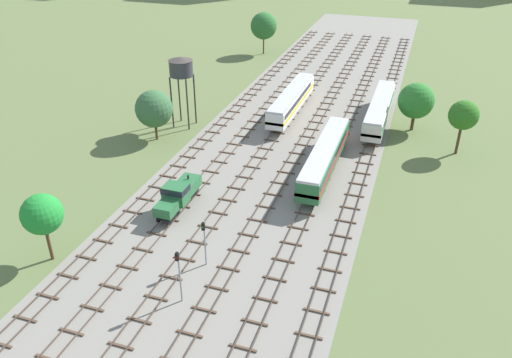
{
  "coord_description": "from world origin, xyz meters",
  "views": [
    {
      "loc": [
        17.56,
        -16.96,
        32.39
      ],
      "look_at": [
        0.0,
        35.12,
        1.5
      ],
      "focal_mm": 35.64,
      "sensor_mm": 36.0,
      "label": 1
    }
  ],
  "objects_px": {
    "signal_post_nearest": "(179,270)",
    "diesel_railcar_right_midfar": "(379,109)",
    "shunter_loco_left_nearest": "(178,194)",
    "water_tower": "(181,68)",
    "diesel_railcar_centre_left_mid": "(292,99)",
    "signal_post_near": "(204,238)",
    "diesel_railcar_centre_right_near": "(325,156)"
  },
  "relations": [
    {
      "from": "diesel_railcar_centre_left_mid",
      "to": "diesel_railcar_right_midfar",
      "type": "height_order",
      "value": "same"
    },
    {
      "from": "water_tower",
      "to": "signal_post_near",
      "type": "relative_size",
      "value": 2.12
    },
    {
      "from": "signal_post_nearest",
      "to": "signal_post_near",
      "type": "bearing_deg",
      "value": 90.0
    },
    {
      "from": "diesel_railcar_centre_right_near",
      "to": "water_tower",
      "type": "relative_size",
      "value": 1.86
    },
    {
      "from": "diesel_railcar_right_midfar",
      "to": "signal_post_near",
      "type": "xyz_separation_m",
      "value": [
        -11.96,
        -41.69,
        0.72
      ]
    },
    {
      "from": "diesel_railcar_centre_left_mid",
      "to": "signal_post_near",
      "type": "distance_m",
      "value": 41.39
    },
    {
      "from": "water_tower",
      "to": "signal_post_nearest",
      "type": "bearing_deg",
      "value": -64.84
    },
    {
      "from": "diesel_railcar_right_midfar",
      "to": "signal_post_near",
      "type": "bearing_deg",
      "value": -106.01
    },
    {
      "from": "diesel_railcar_centre_left_mid",
      "to": "signal_post_nearest",
      "type": "bearing_deg",
      "value": -87.07
    },
    {
      "from": "water_tower",
      "to": "diesel_railcar_centre_left_mid",
      "type": "bearing_deg",
      "value": 33.55
    },
    {
      "from": "diesel_railcar_centre_left_mid",
      "to": "signal_post_nearest",
      "type": "relative_size",
      "value": 3.62
    },
    {
      "from": "diesel_railcar_centre_left_mid",
      "to": "signal_post_nearest",
      "type": "distance_m",
      "value": 46.88
    },
    {
      "from": "water_tower",
      "to": "diesel_railcar_right_midfar",
      "type": "bearing_deg",
      "value": 19.34
    },
    {
      "from": "signal_post_nearest",
      "to": "signal_post_near",
      "type": "distance_m",
      "value": 5.5
    },
    {
      "from": "diesel_railcar_centre_left_mid",
      "to": "diesel_railcar_right_midfar",
      "type": "xyz_separation_m",
      "value": [
        14.35,
        0.38,
        0.0
      ]
    },
    {
      "from": "diesel_railcar_centre_left_mid",
      "to": "signal_post_nearest",
      "type": "xyz_separation_m",
      "value": [
        2.39,
        -46.81,
        0.98
      ]
    },
    {
      "from": "shunter_loco_left_nearest",
      "to": "signal_post_nearest",
      "type": "distance_m",
      "value": 15.82
    },
    {
      "from": "shunter_loco_left_nearest",
      "to": "diesel_railcar_centre_right_near",
      "type": "relative_size",
      "value": 0.41
    },
    {
      "from": "signal_post_nearest",
      "to": "signal_post_near",
      "type": "relative_size",
      "value": 1.09
    },
    {
      "from": "shunter_loco_left_nearest",
      "to": "diesel_railcar_centre_right_near",
      "type": "distance_m",
      "value": 20.04
    },
    {
      "from": "shunter_loco_left_nearest",
      "to": "diesel_railcar_right_midfar",
      "type": "bearing_deg",
      "value": 60.02
    },
    {
      "from": "water_tower",
      "to": "signal_post_nearest",
      "type": "distance_m",
      "value": 41.17
    },
    {
      "from": "shunter_loco_left_nearest",
      "to": "diesel_railcar_centre_left_mid",
      "type": "distance_m",
      "value": 33.14
    },
    {
      "from": "signal_post_nearest",
      "to": "diesel_railcar_right_midfar",
      "type": "bearing_deg",
      "value": 75.77
    },
    {
      "from": "diesel_railcar_centre_right_near",
      "to": "diesel_railcar_centre_left_mid",
      "type": "distance_m",
      "value": 21.11
    },
    {
      "from": "diesel_railcar_right_midfar",
      "to": "water_tower",
      "type": "xyz_separation_m",
      "value": [
        -29.3,
        -10.28,
        6.75
      ]
    },
    {
      "from": "shunter_loco_left_nearest",
      "to": "signal_post_nearest",
      "type": "bearing_deg",
      "value": -62.88
    },
    {
      "from": "diesel_railcar_centre_right_near",
      "to": "signal_post_nearest",
      "type": "relative_size",
      "value": 3.62
    },
    {
      "from": "diesel_railcar_centre_right_near",
      "to": "signal_post_near",
      "type": "distance_m",
      "value": 23.62
    },
    {
      "from": "diesel_railcar_centre_right_near",
      "to": "shunter_loco_left_nearest",
      "type": "bearing_deg",
      "value": -135.77
    },
    {
      "from": "diesel_railcar_right_midfar",
      "to": "signal_post_near",
      "type": "relative_size",
      "value": 3.94
    },
    {
      "from": "diesel_railcar_centre_right_near",
      "to": "diesel_railcar_right_midfar",
      "type": "relative_size",
      "value": 1.0
    }
  ]
}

